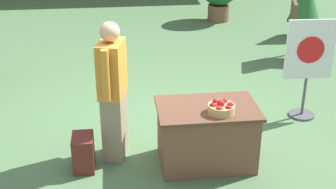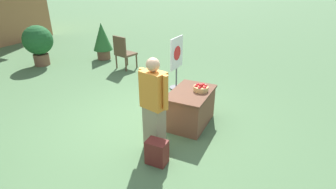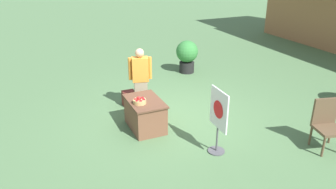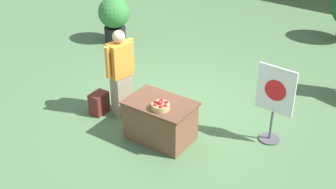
{
  "view_description": "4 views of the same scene",
  "coord_description": "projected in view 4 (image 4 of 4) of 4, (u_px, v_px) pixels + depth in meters",
  "views": [
    {
      "loc": [
        -0.61,
        -5.52,
        3.06
      ],
      "look_at": [
        -0.04,
        -0.64,
        0.8
      ],
      "focal_mm": 50.0,
      "sensor_mm": 36.0,
      "label": 1
    },
    {
      "loc": [
        -4.11,
        -2.5,
        2.85
      ],
      "look_at": [
        -0.09,
        -0.58,
        0.8
      ],
      "focal_mm": 28.0,
      "sensor_mm": 36.0,
      "label": 2
    },
    {
      "loc": [
        6.99,
        -3.16,
        3.83
      ],
      "look_at": [
        -0.09,
        -0.06,
        0.55
      ],
      "focal_mm": 35.0,
      "sensor_mm": 36.0,
      "label": 3
    },
    {
      "loc": [
        4.2,
        -6.3,
        4.8
      ],
      "look_at": [
        0.49,
        -0.79,
        0.88
      ],
      "focal_mm": 50.0,
      "sensor_mm": 36.0,
      "label": 4
    }
  ],
  "objects": [
    {
      "name": "apple_basket",
      "position": [
        161.0,
        106.0,
        7.58
      ],
      "size": [
        0.3,
        0.3,
        0.16
      ],
      "color": "tan",
      "rests_on": "display_table"
    },
    {
      "name": "person_visitor",
      "position": [
        121.0,
        73.0,
        8.42
      ],
      "size": [
        0.36,
        0.59,
        1.68
      ],
      "rotation": [
        0.0,
        0.0,
        -0.25
      ],
      "color": "gray",
      "rests_on": "ground_plane"
    },
    {
      "name": "ground_plane",
      "position": [
        170.0,
        109.0,
        8.96
      ],
      "size": [
        120.0,
        120.0,
        0.0
      ],
      "primitive_type": "plane",
      "color": "#4C7047"
    },
    {
      "name": "display_table",
      "position": [
        161.0,
        121.0,
        7.97
      ],
      "size": [
        1.15,
        0.76,
        0.73
      ],
      "color": "brown",
      "rests_on": "ground_plane"
    },
    {
      "name": "potted_plant_near_right",
      "position": [
        114.0,
        17.0,
        11.38
      ],
      "size": [
        0.77,
        0.77,
        1.14
      ],
      "color": "black",
      "rests_on": "ground_plane"
    },
    {
      "name": "poster_board",
      "position": [
        274.0,
        100.0,
        7.71
      ],
      "size": [
        0.67,
        0.36,
        1.41
      ],
      "rotation": [
        0.0,
        0.0,
        -1.62
      ],
      "color": "#4C4C51",
      "rests_on": "ground_plane"
    },
    {
      "name": "backpack",
      "position": [
        99.0,
        103.0,
        8.76
      ],
      "size": [
        0.24,
        0.34,
        0.42
      ],
      "color": "maroon",
      "rests_on": "ground_plane"
    }
  ]
}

